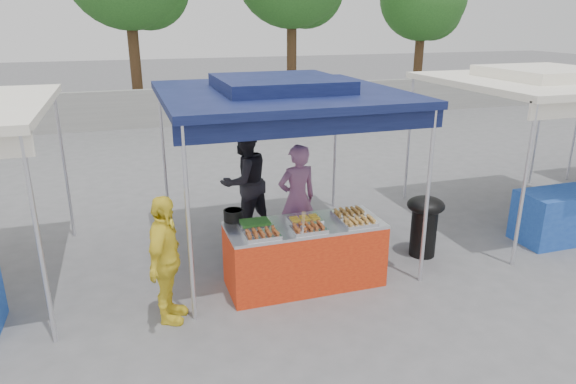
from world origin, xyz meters
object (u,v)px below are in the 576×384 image
object	(u,v)px
helper_man	(245,182)
vendor_woman	(297,199)
wok_burner	(424,221)
vendor_table	(305,254)
customer_person	(166,261)
cooking_pot	(233,215)

from	to	relation	value
helper_man	vendor_woman	bearing A→B (deg)	99.83
helper_man	wok_burner	bearing A→B (deg)	121.32
vendor_table	customer_person	size ratio (longest dim) A/B	1.32
customer_person	wok_burner	bearing A→B (deg)	-59.35
cooking_pot	wok_burner	size ratio (longest dim) A/B	0.28
cooking_pot	wok_burner	xyz separation A→B (m)	(2.79, -0.10, -0.39)
wok_burner	helper_man	xyz separation A→B (m)	(-2.30, 1.57, 0.35)
vendor_woman	customer_person	xyz separation A→B (m)	(-2.01, -1.32, -0.06)
helper_man	customer_person	world-z (taller)	helper_man
wok_burner	customer_person	world-z (taller)	customer_person
wok_burner	vendor_woman	distance (m)	1.88
vendor_table	customer_person	world-z (taller)	customer_person
vendor_woman	cooking_pot	bearing A→B (deg)	22.44
vendor_table	customer_person	distance (m)	1.83
cooking_pot	wok_burner	world-z (taller)	cooking_pot
vendor_woman	helper_man	bearing A→B (deg)	-62.96
vendor_table	vendor_woman	bearing A→B (deg)	76.69
customer_person	vendor_table	bearing A→B (deg)	-58.23
cooking_pot	customer_person	size ratio (longest dim) A/B	0.17
vendor_woman	helper_man	size ratio (longest dim) A/B	0.92
vendor_table	helper_man	world-z (taller)	helper_man
helper_man	customer_person	size ratio (longest dim) A/B	1.17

